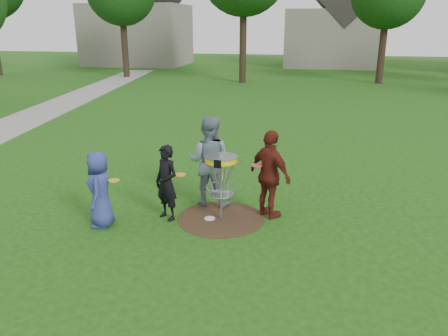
% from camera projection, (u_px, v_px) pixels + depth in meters
% --- Properties ---
extents(ground, '(100.00, 100.00, 0.00)m').
position_uv_depth(ground, '(221.00, 218.00, 8.99)').
color(ground, '#19470F').
rests_on(ground, ground).
extents(dirt_patch, '(1.80, 1.80, 0.01)m').
position_uv_depth(dirt_patch, '(221.00, 218.00, 8.99)').
color(dirt_patch, '#47331E').
rests_on(dirt_patch, ground).
extents(concrete_path, '(7.75, 39.92, 0.02)m').
position_uv_depth(concrete_path, '(27.00, 119.00, 18.31)').
color(concrete_path, '#9E9E99').
rests_on(concrete_path, ground).
extents(player_blue, '(0.66, 0.84, 1.52)m').
position_uv_depth(player_blue, '(100.00, 189.00, 8.47)').
color(player_blue, navy).
rests_on(player_blue, ground).
extents(player_black, '(0.68, 0.61, 1.55)m').
position_uv_depth(player_black, '(166.00, 183.00, 8.77)').
color(player_black, black).
rests_on(player_black, ground).
extents(player_grey, '(0.99, 0.79, 1.98)m').
position_uv_depth(player_grey, '(209.00, 161.00, 9.43)').
color(player_grey, slate).
rests_on(player_grey, ground).
extents(player_maroon, '(1.11, 1.04, 1.84)m').
position_uv_depth(player_maroon, '(270.00, 175.00, 8.80)').
color(player_maroon, '#5C1D15').
rests_on(player_maroon, ground).
extents(disc_on_grass, '(0.22, 0.22, 0.02)m').
position_uv_depth(disc_on_grass, '(210.00, 219.00, 8.96)').
color(disc_on_grass, white).
rests_on(disc_on_grass, ground).
extents(disc_golf_basket, '(0.66, 0.67, 1.38)m').
position_uv_depth(disc_golf_basket, '(221.00, 172.00, 8.67)').
color(disc_golf_basket, '#9EA0A5').
rests_on(disc_golf_basket, ground).
extents(held_discs, '(2.89, 1.37, 0.30)m').
position_uv_depth(held_discs, '(192.00, 169.00, 8.74)').
color(held_discs, gold).
rests_on(held_discs, ground).
extents(house_row, '(44.50, 10.65, 11.62)m').
position_uv_depth(house_row, '(353.00, 19.00, 37.55)').
color(house_row, gray).
rests_on(house_row, ground).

